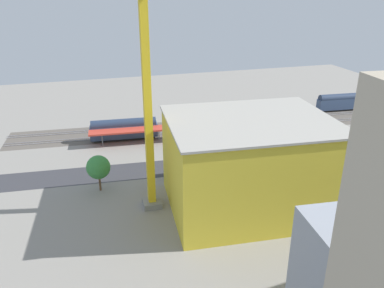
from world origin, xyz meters
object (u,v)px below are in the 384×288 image
object	(u,v)px
platform_canopy_near	(213,124)
street_tree_0	(98,167)
street_tree_1	(262,150)
passenger_coach	(341,102)
freight_coach_far	(124,129)
traffic_light	(270,148)
parked_car_2	(238,153)
box_truck_2	(248,159)
parked_car_0	(295,147)
locomotive	(283,111)
street_tree_3	(251,152)
construction_building	(248,165)
tower_crane	(138,85)
box_truck_0	(235,162)
parked_car_1	(264,150)
box_truck_1	(189,168)
parked_car_3	(206,157)

from	to	relation	value
platform_canopy_near	street_tree_0	bearing A→B (deg)	34.29
street_tree_1	passenger_coach	bearing A→B (deg)	-143.53
street_tree_1	freight_coach_far	bearing A→B (deg)	-44.68
street_tree_1	traffic_light	xyz separation A→B (m)	(-2.87, -1.23, -0.46)
platform_canopy_near	parked_car_2	world-z (taller)	platform_canopy_near
platform_canopy_near	parked_car_2	distance (m)	14.82
parked_car_2	traffic_light	size ratio (longest dim) A/B	0.67
box_truck_2	street_tree_0	distance (m)	35.49
street_tree_1	parked_car_0	bearing A→B (deg)	-149.38
locomotive	street_tree_1	distance (m)	42.47
freight_coach_far	street_tree_3	distance (m)	38.40
construction_building	traffic_light	size ratio (longest dim) A/B	4.21
parked_car_2	street_tree_3	world-z (taller)	street_tree_3
tower_crane	construction_building	bearing A→B (deg)	162.58
box_truck_2	street_tree_1	size ratio (longest dim) A/B	1.12
box_truck_2	street_tree_0	world-z (taller)	street_tree_0
parked_car_0	passenger_coach	bearing A→B (deg)	-141.25
traffic_light	freight_coach_far	bearing A→B (deg)	-40.69
construction_building	parked_car_2	bearing A→B (deg)	-104.35
box_truck_0	street_tree_1	world-z (taller)	street_tree_1
parked_car_1	box_truck_2	bearing A→B (deg)	39.55
parked_car_0	street_tree_0	distance (m)	52.09
freight_coach_far	street_tree_0	world-z (taller)	street_tree_0
parked_car_1	traffic_light	bearing A→B (deg)	71.58
parked_car_2	street_tree_3	distance (m)	9.59
parked_car_1	street_tree_0	bearing A→B (deg)	11.23
street_tree_3	parked_car_0	bearing A→B (deg)	-153.77
box_truck_0	locomotive	bearing A→B (deg)	-133.14
locomotive	construction_building	xyz separation A→B (m)	(34.12, 48.06, 7.12)
box_truck_0	box_truck_1	xyz separation A→B (m)	(11.57, 0.19, -0.00)
platform_canopy_near	street_tree_3	distance (m)	23.06
box_truck_0	street_tree_3	xyz separation A→B (m)	(-2.68, 2.47, 3.27)
locomotive	construction_building	bearing A→B (deg)	54.63
street_tree_0	traffic_light	bearing A→B (deg)	-178.88
street_tree_1	box_truck_1	bearing A→B (deg)	-7.92
parked_car_1	box_truck_1	world-z (taller)	box_truck_1
street_tree_0	street_tree_3	world-z (taller)	street_tree_0
passenger_coach	street_tree_3	size ratio (longest dim) A/B	2.25
construction_building	box_truck_0	size ratio (longest dim) A/B	2.98
traffic_light	box_truck_2	bearing A→B (deg)	-17.43
freight_coach_far	construction_building	bearing A→B (deg)	114.48
parked_car_0	tower_crane	size ratio (longest dim) A/B	0.11
tower_crane	box_truck_2	size ratio (longest dim) A/B	4.48
platform_canopy_near	street_tree_0	size ratio (longest dim) A/B	8.62
parked_car_3	tower_crane	distance (m)	34.12
platform_canopy_near	box_truck_0	xyz separation A→B (m)	(1.31, 20.52, -2.27)
freight_coach_far	parked_car_0	world-z (taller)	freight_coach_far
box_truck_1	street_tree_1	bearing A→B (deg)	172.08
platform_canopy_near	passenger_coach	bearing A→B (deg)	-167.32
parked_car_3	street_tree_0	xyz separation A→B (m)	(26.63, 8.52, 4.68)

